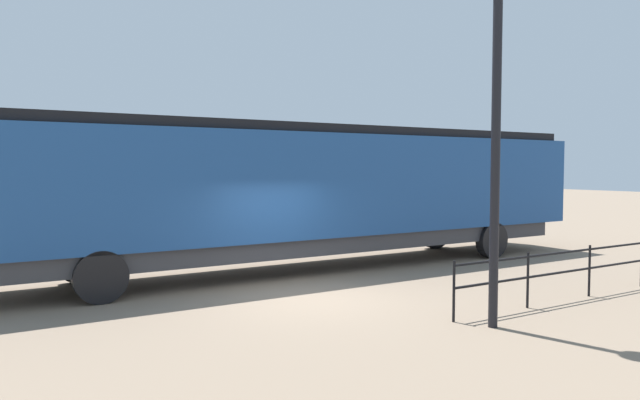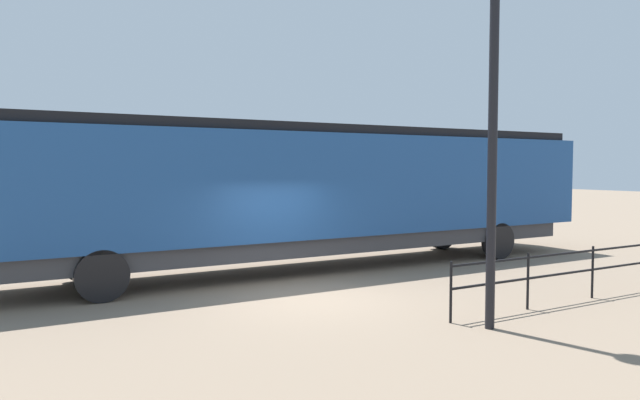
{
  "view_description": "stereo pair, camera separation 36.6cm",
  "coord_description": "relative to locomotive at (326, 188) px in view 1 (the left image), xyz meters",
  "views": [
    {
      "loc": [
        10.6,
        -6.22,
        2.78
      ],
      "look_at": [
        -0.26,
        0.47,
        2.07
      ],
      "focal_mm": 32.78,
      "sensor_mm": 36.0,
      "label": 1
    },
    {
      "loc": [
        10.79,
        -5.91,
        2.78
      ],
      "look_at": [
        -0.26,
        0.47,
        2.07
      ],
      "focal_mm": 32.78,
      "sensor_mm": 36.0,
      "label": 2
    }
  ],
  "objects": [
    {
      "name": "ground_plane",
      "position": [
        3.09,
        -2.41,
        -2.21
      ],
      "size": [
        120.0,
        120.0,
        0.0
      ],
      "primitive_type": "plane",
      "color": "#84705B"
    },
    {
      "name": "lamp_post",
      "position": [
        6.72,
        -0.8,
        2.29
      ],
      "size": [
        0.52,
        0.52,
        6.4
      ],
      "color": "black",
      "rests_on": "ground_plane"
    },
    {
      "name": "locomotive",
      "position": [
        0.0,
        0.0,
        0.0
      ],
      "size": [
        2.84,
        17.96,
        3.9
      ],
      "color": "navy",
      "rests_on": "ground_plane"
    },
    {
      "name": "platform_fence",
      "position": [
        6.12,
        2.87,
        -1.48
      ],
      "size": [
        0.05,
        8.06,
        1.11
      ],
      "color": "black",
      "rests_on": "ground_plane"
    }
  ]
}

